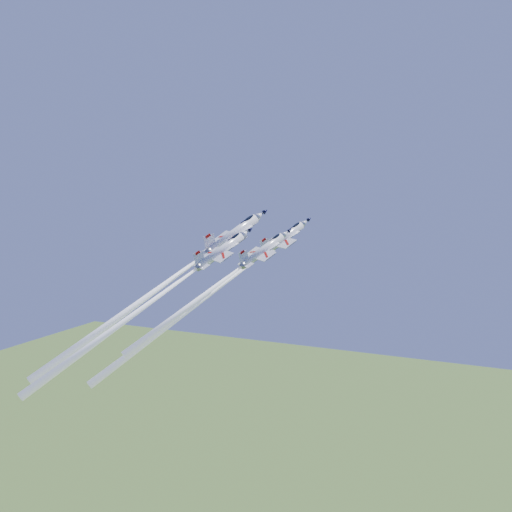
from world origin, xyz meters
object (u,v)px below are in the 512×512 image
at_px(jet_left, 165,284).
at_px(jet_right, 217,285).
at_px(jet_slot, 152,301).
at_px(jet_lead, 214,291).

bearing_deg(jet_left, jet_right, 30.84).
bearing_deg(jet_right, jet_slot, -120.46).
bearing_deg(jet_slot, jet_lead, 86.79).
xyz_separation_m(jet_left, jet_slot, (1.11, -6.51, -2.52)).
xyz_separation_m(jet_lead, jet_slot, (-8.66, -10.54, -1.15)).
height_order(jet_lead, jet_right, jet_lead).
bearing_deg(jet_left, jet_lead, 58.64).
bearing_deg(jet_left, jet_slot, -44.14).
relative_size(jet_lead, jet_left, 0.97).
xyz_separation_m(jet_right, jet_slot, (-12.19, -5.26, -3.40)).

